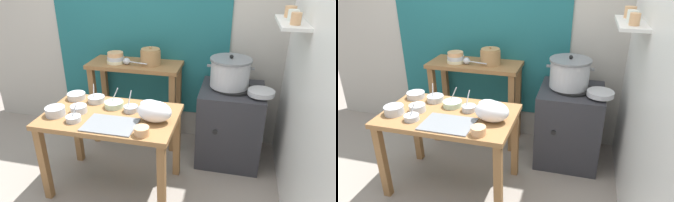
# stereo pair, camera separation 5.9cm
# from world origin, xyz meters

# --- Properties ---
(ground_plane) EXTENTS (9.00, 9.00, 0.00)m
(ground_plane) POSITION_xyz_m (0.00, 0.00, 0.00)
(ground_plane) COLOR gray
(wall_back) EXTENTS (4.40, 0.12, 2.60)m
(wall_back) POSITION_xyz_m (0.08, 1.10, 1.30)
(wall_back) COLOR #B2ADA3
(wall_back) RESTS_ON ground
(wall_right) EXTENTS (0.30, 3.20, 2.60)m
(wall_right) POSITION_xyz_m (1.40, 0.20, 1.30)
(wall_right) COLOR white
(wall_right) RESTS_ON ground
(prep_table) EXTENTS (1.10, 0.66, 0.72)m
(prep_table) POSITION_xyz_m (-0.08, 0.02, 0.61)
(prep_table) COLOR olive
(prep_table) RESTS_ON ground
(back_shelf_table) EXTENTS (0.96, 0.40, 0.90)m
(back_shelf_table) POSITION_xyz_m (-0.14, 0.83, 0.68)
(back_shelf_table) COLOR olive
(back_shelf_table) RESTS_ON ground
(stove_block) EXTENTS (0.60, 0.61, 0.78)m
(stove_block) POSITION_xyz_m (0.87, 0.70, 0.38)
(stove_block) COLOR #2D2D33
(stove_block) RESTS_ON ground
(steamer_pot) EXTENTS (0.43, 0.39, 0.31)m
(steamer_pot) POSITION_xyz_m (0.83, 0.72, 0.92)
(steamer_pot) COLOR #B7BABF
(steamer_pot) RESTS_ON stove_block
(clay_pot) EXTENTS (0.20, 0.20, 0.18)m
(clay_pot) POSITION_xyz_m (0.03, 0.83, 0.98)
(clay_pot) COLOR #A37A4C
(clay_pot) RESTS_ON back_shelf_table
(bowl_stack_enamel) EXTENTS (0.18, 0.18, 0.11)m
(bowl_stack_enamel) POSITION_xyz_m (-0.33, 0.79, 0.95)
(bowl_stack_enamel) COLOR beige
(bowl_stack_enamel) RESTS_ON back_shelf_table
(ladle) EXTENTS (0.26, 0.09, 0.07)m
(ladle) POSITION_xyz_m (-0.19, 0.76, 0.94)
(ladle) COLOR #B7BABF
(ladle) RESTS_ON back_shelf_table
(serving_tray) EXTENTS (0.40, 0.28, 0.01)m
(serving_tray) POSITION_xyz_m (-0.01, -0.15, 0.72)
(serving_tray) COLOR slate
(serving_tray) RESTS_ON prep_table
(plastic_bag) EXTENTS (0.27, 0.18, 0.17)m
(plastic_bag) POSITION_xyz_m (0.30, -0.01, 0.81)
(plastic_bag) COLOR white
(plastic_bag) RESTS_ON prep_table
(wide_pan) EXTENTS (0.24, 0.24, 0.04)m
(wide_pan) POSITION_xyz_m (1.12, 0.57, 0.80)
(wide_pan) COLOR #B7BABF
(wide_pan) RESTS_ON stove_block
(prep_bowl_0) EXTENTS (0.16, 0.16, 0.05)m
(prep_bowl_0) POSITION_xyz_m (-0.51, 0.24, 0.75)
(prep_bowl_0) COLOR #B7BABF
(prep_bowl_0) RESTS_ON prep_table
(prep_bowl_1) EXTENTS (0.13, 0.13, 0.06)m
(prep_bowl_1) POSITION_xyz_m (-0.35, 0.00, 0.75)
(prep_bowl_1) COLOR #B7BABF
(prep_bowl_1) RESTS_ON prep_table
(prep_bowl_2) EXTENTS (0.16, 0.16, 0.17)m
(prep_bowl_2) POSITION_xyz_m (-0.11, 0.16, 0.75)
(prep_bowl_2) COLOR #B7D1AD
(prep_bowl_2) RESTS_ON prep_table
(prep_bowl_3) EXTENTS (0.16, 0.16, 0.07)m
(prep_bowl_3) POSITION_xyz_m (-0.51, -0.09, 0.76)
(prep_bowl_3) COLOR #B7BABF
(prep_bowl_3) RESTS_ON prep_table
(prep_bowl_4) EXTENTS (0.15, 0.15, 0.16)m
(prep_bowl_4) POSITION_xyz_m (-0.30, 0.22, 0.75)
(prep_bowl_4) COLOR #B7BABF
(prep_bowl_4) RESTS_ON prep_table
(prep_bowl_5) EXTENTS (0.12, 0.12, 0.17)m
(prep_bowl_5) POSITION_xyz_m (0.06, 0.11, 0.75)
(prep_bowl_5) COLOR #B7BABF
(prep_bowl_5) RESTS_ON prep_table
(prep_bowl_6) EXTENTS (0.12, 0.12, 0.14)m
(prep_bowl_6) POSITION_xyz_m (-0.32, -0.15, 0.75)
(prep_bowl_6) COLOR #B7BABF
(prep_bowl_6) RESTS_ON prep_table
(prep_bowl_7) EXTENTS (0.14, 0.14, 0.05)m
(prep_bowl_7) POSITION_xyz_m (0.19, 0.20, 0.75)
(prep_bowl_7) COLOR #B7BABF
(prep_bowl_7) RESTS_ON prep_table
(prep_bowl_8) EXTENTS (0.11, 0.11, 0.06)m
(prep_bowl_8) POSITION_xyz_m (0.26, -0.23, 0.75)
(prep_bowl_8) COLOR tan
(prep_bowl_8) RESTS_ON prep_table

